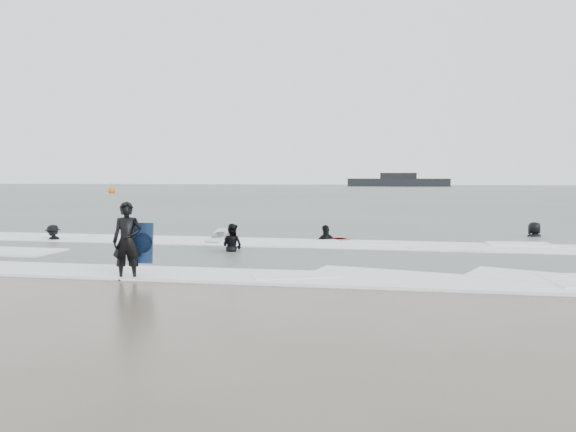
% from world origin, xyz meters
% --- Properties ---
extents(ground, '(320.00, 320.00, 0.00)m').
position_xyz_m(ground, '(0.00, 0.00, 0.00)').
color(ground, brown).
rests_on(ground, ground).
extents(sea, '(320.00, 320.00, 0.00)m').
position_xyz_m(sea, '(0.00, 80.00, 0.06)').
color(sea, '#47544C').
rests_on(sea, ground).
extents(surfer_centre, '(0.76, 0.59, 1.86)m').
position_xyz_m(surfer_centre, '(-2.53, -1.43, 0.00)').
color(surfer_centre, black).
rests_on(surfer_centre, ground).
extents(surfer_wading, '(0.87, 0.78, 1.48)m').
position_xyz_m(surfer_wading, '(-1.54, 3.62, 0.00)').
color(surfer_wading, black).
rests_on(surfer_wading, ground).
extents(surfer_breaker, '(0.97, 0.56, 1.49)m').
position_xyz_m(surfer_breaker, '(-8.94, 5.15, 0.00)').
color(surfer_breaker, black).
rests_on(surfer_breaker, ground).
extents(surfer_right_near, '(1.11, 0.97, 1.79)m').
position_xyz_m(surfer_right_near, '(1.02, 7.06, 0.00)').
color(surfer_right_near, black).
rests_on(surfer_right_near, ground).
extents(surfer_right_far, '(1.03, 0.87, 1.79)m').
position_xyz_m(surfer_right_far, '(8.92, 10.16, 0.00)').
color(surfer_right_far, black).
rests_on(surfer_right_far, ground).
extents(surf_foam, '(30.03, 9.06, 0.09)m').
position_xyz_m(surf_foam, '(0.00, 3.70, 0.04)').
color(surf_foam, white).
rests_on(surf_foam, ground).
extents(bodyboards, '(4.52, 8.98, 1.25)m').
position_xyz_m(bodyboards, '(-0.87, 3.20, 0.50)').
color(bodyboards, '#0D1F3E').
rests_on(bodyboards, ground).
extents(buoy, '(1.00, 1.00, 1.65)m').
position_xyz_m(buoy, '(-37.89, 62.01, 0.42)').
color(buoy, '#D35709').
rests_on(buoy, ground).
extents(vessel_horizon, '(25.23, 4.51, 3.42)m').
position_xyz_m(vessel_horizon, '(2.97, 131.14, 1.28)').
color(vessel_horizon, black).
rests_on(vessel_horizon, ground).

